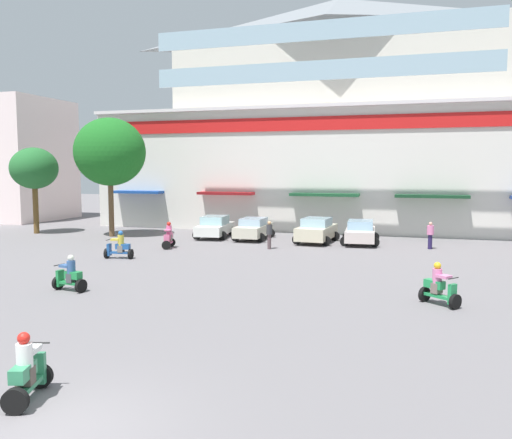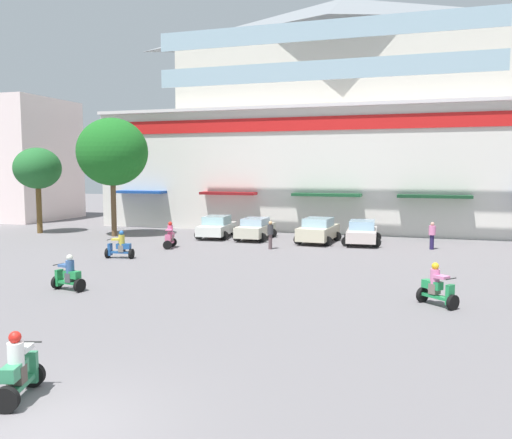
{
  "view_description": "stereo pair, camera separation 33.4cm",
  "coord_description": "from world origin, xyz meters",
  "px_view_note": "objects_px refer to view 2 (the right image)",
  "views": [
    {
      "loc": [
        6.08,
        -7.56,
        4.72
      ],
      "look_at": [
        -1.37,
        17.18,
        2.21
      ],
      "focal_mm": 36.88,
      "sensor_mm": 36.0,
      "label": 1
    },
    {
      "loc": [
        6.4,
        -7.46,
        4.72
      ],
      "look_at": [
        -1.37,
        17.18,
        2.21
      ],
      "focal_mm": 36.88,
      "sensor_mm": 36.0,
      "label": 2
    }
  ],
  "objects_px": {
    "parked_car_2": "(318,230)",
    "pedestrian_0": "(270,233)",
    "scooter_rider_0": "(69,276)",
    "scooter_rider_4": "(120,247)",
    "pedestrian_4": "(432,234)",
    "plaza_tree_0": "(112,152)",
    "scooter_rider_8": "(19,371)",
    "parked_car_0": "(217,227)",
    "scooter_rider_1": "(170,237)",
    "plaza_tree_2": "(38,169)",
    "scooter_rider_3": "(437,288)",
    "parked_car_3": "(362,232)",
    "parked_car_1": "(255,228)"
  },
  "relations": [
    {
      "from": "parked_car_2",
      "to": "pedestrian_0",
      "type": "distance_m",
      "value": 4.14
    },
    {
      "from": "scooter_rider_0",
      "to": "pedestrian_0",
      "type": "height_order",
      "value": "pedestrian_0"
    },
    {
      "from": "scooter_rider_4",
      "to": "pedestrian_4",
      "type": "height_order",
      "value": "pedestrian_4"
    },
    {
      "from": "plaza_tree_0",
      "to": "scooter_rider_8",
      "type": "bearing_deg",
      "value": -61.48
    },
    {
      "from": "parked_car_0",
      "to": "pedestrian_4",
      "type": "bearing_deg",
      "value": -5.09
    },
    {
      "from": "scooter_rider_1",
      "to": "pedestrian_4",
      "type": "height_order",
      "value": "pedestrian_4"
    },
    {
      "from": "scooter_rider_1",
      "to": "scooter_rider_0",
      "type": "bearing_deg",
      "value": -83.51
    },
    {
      "from": "plaza_tree_0",
      "to": "pedestrian_4",
      "type": "height_order",
      "value": "plaza_tree_0"
    },
    {
      "from": "parked_car_2",
      "to": "scooter_rider_0",
      "type": "xyz_separation_m",
      "value": [
        -6.73,
        -16.0,
        -0.21
      ]
    },
    {
      "from": "plaza_tree_2",
      "to": "scooter_rider_1",
      "type": "height_order",
      "value": "plaza_tree_2"
    },
    {
      "from": "parked_car_0",
      "to": "scooter_rider_3",
      "type": "distance_m",
      "value": 20.17
    },
    {
      "from": "scooter_rider_3",
      "to": "pedestrian_4",
      "type": "relative_size",
      "value": 0.93
    },
    {
      "from": "parked_car_2",
      "to": "parked_car_3",
      "type": "xyz_separation_m",
      "value": [
        2.74,
        0.23,
        -0.05
      ]
    },
    {
      "from": "scooter_rider_0",
      "to": "scooter_rider_4",
      "type": "height_order",
      "value": "scooter_rider_4"
    },
    {
      "from": "scooter_rider_0",
      "to": "pedestrian_4",
      "type": "height_order",
      "value": "pedestrian_4"
    },
    {
      "from": "scooter_rider_0",
      "to": "parked_car_2",
      "type": "bearing_deg",
      "value": 67.18
    },
    {
      "from": "scooter_rider_0",
      "to": "plaza_tree_0",
      "type": "bearing_deg",
      "value": 116.68
    },
    {
      "from": "plaza_tree_2",
      "to": "parked_car_1",
      "type": "relative_size",
      "value": 1.5
    },
    {
      "from": "parked_car_0",
      "to": "parked_car_1",
      "type": "xyz_separation_m",
      "value": [
        2.81,
        -0.13,
        -0.01
      ]
    },
    {
      "from": "plaza_tree_0",
      "to": "scooter_rider_1",
      "type": "distance_m",
      "value": 8.92
    },
    {
      "from": "scooter_rider_0",
      "to": "scooter_rider_1",
      "type": "relative_size",
      "value": 0.91
    },
    {
      "from": "scooter_rider_3",
      "to": "scooter_rider_8",
      "type": "xyz_separation_m",
      "value": [
        -8.34,
        -10.38,
        -0.01
      ]
    },
    {
      "from": "pedestrian_4",
      "to": "pedestrian_0",
      "type": "bearing_deg",
      "value": -163.15
    },
    {
      "from": "plaza_tree_2",
      "to": "scooter_rider_8",
      "type": "distance_m",
      "value": 30.29
    },
    {
      "from": "parked_car_0",
      "to": "scooter_rider_4",
      "type": "height_order",
      "value": "parked_car_0"
    },
    {
      "from": "scooter_rider_0",
      "to": "scooter_rider_3",
      "type": "relative_size",
      "value": 0.95
    },
    {
      "from": "scooter_rider_1",
      "to": "scooter_rider_3",
      "type": "xyz_separation_m",
      "value": [
        14.83,
        -9.23,
        -0.03
      ]
    },
    {
      "from": "scooter_rider_3",
      "to": "scooter_rider_8",
      "type": "relative_size",
      "value": 1.02
    },
    {
      "from": "pedestrian_4",
      "to": "scooter_rider_8",
      "type": "bearing_deg",
      "value": -109.5
    },
    {
      "from": "parked_car_0",
      "to": "parked_car_3",
      "type": "relative_size",
      "value": 1.03
    },
    {
      "from": "plaza_tree_0",
      "to": "scooter_rider_4",
      "type": "bearing_deg",
      "value": -55.64
    },
    {
      "from": "plaza_tree_2",
      "to": "parked_car_0",
      "type": "bearing_deg",
      "value": 7.06
    },
    {
      "from": "plaza_tree_0",
      "to": "parked_car_0",
      "type": "distance_m",
      "value": 8.87
    },
    {
      "from": "plaza_tree_0",
      "to": "scooter_rider_0",
      "type": "height_order",
      "value": "plaza_tree_0"
    },
    {
      "from": "parked_car_0",
      "to": "parked_car_1",
      "type": "bearing_deg",
      "value": -2.74
    },
    {
      "from": "scooter_rider_4",
      "to": "pedestrian_0",
      "type": "relative_size",
      "value": 0.92
    },
    {
      "from": "scooter_rider_4",
      "to": "pedestrian_0",
      "type": "height_order",
      "value": "pedestrian_0"
    },
    {
      "from": "scooter_rider_4",
      "to": "scooter_rider_8",
      "type": "bearing_deg",
      "value": -64.7
    },
    {
      "from": "scooter_rider_0",
      "to": "scooter_rider_3",
      "type": "distance_m",
      "value": 13.69
    },
    {
      "from": "plaza_tree_0",
      "to": "pedestrian_0",
      "type": "bearing_deg",
      "value": -11.28
    },
    {
      "from": "scooter_rider_1",
      "to": "scooter_rider_4",
      "type": "height_order",
      "value": "scooter_rider_1"
    },
    {
      "from": "scooter_rider_1",
      "to": "scooter_rider_4",
      "type": "xyz_separation_m",
      "value": [
        -0.85,
        -4.09,
        -0.05
      ]
    },
    {
      "from": "plaza_tree_0",
      "to": "parked_car_2",
      "type": "distance_m",
      "value": 15.12
    },
    {
      "from": "scooter_rider_1",
      "to": "scooter_rider_3",
      "type": "relative_size",
      "value": 1.05
    },
    {
      "from": "scooter_rider_4",
      "to": "parked_car_1",
      "type": "bearing_deg",
      "value": 63.99
    },
    {
      "from": "plaza_tree_0",
      "to": "parked_car_0",
      "type": "relative_size",
      "value": 1.89
    },
    {
      "from": "scooter_rider_1",
      "to": "scooter_rider_4",
      "type": "bearing_deg",
      "value": -101.7
    },
    {
      "from": "parked_car_0",
      "to": "parked_car_2",
      "type": "height_order",
      "value": "parked_car_2"
    },
    {
      "from": "parked_car_3",
      "to": "scooter_rider_1",
      "type": "xyz_separation_m",
      "value": [
        -10.74,
        -5.11,
        -0.09
      ]
    },
    {
      "from": "parked_car_2",
      "to": "scooter_rider_1",
      "type": "xyz_separation_m",
      "value": [
        -8.0,
        -4.88,
        -0.15
      ]
    }
  ]
}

